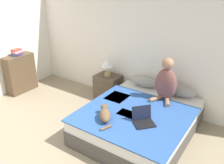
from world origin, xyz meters
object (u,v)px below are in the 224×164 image
at_px(pillow_near, 144,81).
at_px(person_sitting, 166,82).
at_px(bed, 139,121).
at_px(book_stack_top, 17,52).
at_px(nightstand, 108,87).
at_px(bookshelf, 20,74).
at_px(laptop_open, 143,120).
at_px(cat_tabby, 105,114).
at_px(table_lamp, 108,63).
at_px(pillow_far, 180,90).

bearing_deg(pillow_near, person_sitting, -26.11).
distance_m(bed, person_sitting, 0.84).
relative_size(pillow_near, book_stack_top, 2.53).
distance_m(nightstand, bookshelf, 2.10).
distance_m(laptop_open, book_stack_top, 3.39).
height_order(pillow_near, cat_tabby, pillow_near).
relative_size(cat_tabby, nightstand, 0.90).
distance_m(pillow_near, laptop_open, 1.33).
bearing_deg(cat_tabby, bed, -67.80).
bearing_deg(bookshelf, cat_tabby, -10.17).
height_order(laptop_open, nightstand, laptop_open).
distance_m(pillow_near, table_lamp, 0.88).
bearing_deg(bed, pillow_near, 113.60).
relative_size(pillow_far, person_sitting, 0.78).
bearing_deg(table_lamp, nightstand, -25.59).
height_order(table_lamp, book_stack_top, book_stack_top).
bearing_deg(person_sitting, laptop_open, -87.52).
bearing_deg(person_sitting, table_lamp, 171.44).
height_order(bed, cat_tabby, cat_tabby).
distance_m(pillow_far, book_stack_top, 3.63).
height_order(pillow_far, bookshelf, bookshelf).
xyz_separation_m(pillow_far, book_stack_top, (-3.49, -0.92, 0.37)).
height_order(pillow_near, person_sitting, person_sitting).
bearing_deg(book_stack_top, laptop_open, -4.50).
height_order(bed, pillow_near, pillow_near).
bearing_deg(bed, pillow_far, 66.35).
xyz_separation_m(bed, cat_tabby, (-0.31, -0.57, 0.33)).
relative_size(cat_tabby, table_lamp, 1.21).
bearing_deg(person_sitting, pillow_far, 57.70).
bearing_deg(nightstand, cat_tabby, -56.46).
xyz_separation_m(cat_tabby, bookshelf, (-2.81, 0.50, -0.13)).
xyz_separation_m(nightstand, table_lamp, (-0.01, 0.00, 0.56)).
height_order(pillow_near, laptop_open, laptop_open).
height_order(laptop_open, bookshelf, bookshelf).
xyz_separation_m(table_lamp, bookshelf, (-1.90, -0.86, -0.38)).
bearing_deg(cat_tabby, bookshelf, 40.25).
xyz_separation_m(person_sitting, laptop_open, (0.04, -0.91, -0.28)).
distance_m(bed, pillow_far, 1.00).
bearing_deg(bed, person_sitting, 71.04).
height_order(nightstand, book_stack_top, book_stack_top).
bearing_deg(nightstand, laptop_open, -37.69).
xyz_separation_m(pillow_near, bookshelf, (-2.74, -0.92, -0.15)).
bearing_deg(bed, book_stack_top, -178.75).
distance_m(bed, book_stack_top, 3.20).
xyz_separation_m(person_sitting, cat_tabby, (-0.50, -1.15, -0.25)).
height_order(bed, nightstand, nightstand).
relative_size(person_sitting, table_lamp, 1.93).
height_order(bookshelf, book_stack_top, book_stack_top).
bearing_deg(bed, bookshelf, -178.72).
relative_size(nightstand, bookshelf, 0.61).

